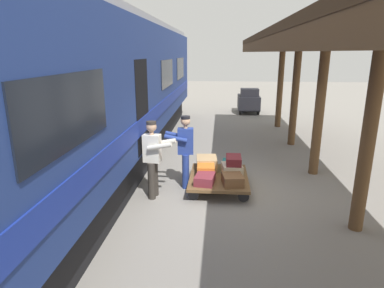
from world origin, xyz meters
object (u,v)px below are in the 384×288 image
at_px(suitcase_tan_vintage, 207,163).
at_px(suitcase_brown_leather, 233,180).
at_px(luggage_cart, 219,178).
at_px(suitcase_teal_softside, 231,166).
at_px(suitcase_cream_canvas, 232,170).
at_px(porter_by_door, 153,157).
at_px(porter_in_overalls, 185,149).
at_px(suitcase_orange_carryall, 206,170).
at_px(train_car, 76,101).
at_px(baggage_tug, 249,101).
at_px(suitcase_burgundy_valise, 205,179).
at_px(suitcase_maroon_trunk, 234,160).

bearing_deg(suitcase_tan_vintage, suitcase_brown_leather, 122.48).
relative_size(luggage_cart, suitcase_teal_softside, 2.84).
height_order(suitcase_brown_leather, suitcase_teal_softside, suitcase_brown_leather).
relative_size(suitcase_cream_canvas, suitcase_tan_vintage, 0.82).
bearing_deg(porter_by_door, luggage_cart, -156.91).
relative_size(suitcase_tan_vintage, porter_in_overalls, 0.35).
distance_m(suitcase_orange_carryall, suitcase_teal_softside, 0.77).
bearing_deg(train_car, porter_by_door, 167.79).
bearing_deg(suitcase_cream_canvas, suitcase_teal_softside, -90.00).
bearing_deg(porter_in_overalls, luggage_cart, 176.62).
distance_m(luggage_cart, suitcase_orange_carryall, 0.35).
distance_m(porter_in_overalls, porter_by_door, 0.89).
height_order(porter_in_overalls, baggage_tug, porter_in_overalls).
relative_size(suitcase_burgundy_valise, suitcase_teal_softside, 0.88).
xyz_separation_m(suitcase_brown_leather, suitcase_teal_softside, (0.00, -0.95, -0.01)).
distance_m(train_car, suitcase_cream_canvas, 3.85).
bearing_deg(suitcase_maroon_trunk, porter_by_door, 19.83).
bearing_deg(suitcase_cream_canvas, train_car, 3.53).
bearing_deg(luggage_cart, suitcase_orange_carryall, -0.00).
bearing_deg(porter_by_door, baggage_tug, -105.07).
height_order(porter_by_door, baggage_tug, porter_by_door).
distance_m(suitcase_burgundy_valise, suitcase_teal_softside, 1.13).
distance_m(suitcase_orange_carryall, baggage_tug, 10.36).
xyz_separation_m(suitcase_burgundy_valise, baggage_tug, (-1.80, -10.68, 0.22)).
height_order(suitcase_cream_canvas, suitcase_teal_softside, suitcase_cream_canvas).
height_order(suitcase_tan_vintage, baggage_tug, baggage_tug).
xyz_separation_m(suitcase_maroon_trunk, baggage_tug, (-1.17, -10.17, -0.07)).
relative_size(luggage_cart, baggage_tug, 1.01).
bearing_deg(suitcase_brown_leather, suitcase_maroon_trunk, -93.63).
relative_size(train_car, suitcase_maroon_trunk, 37.83).
xyz_separation_m(suitcase_orange_carryall, suitcase_tan_vintage, (0.00, -0.47, 0.02)).
bearing_deg(baggage_tug, suitcase_tan_vintage, 79.50).
bearing_deg(luggage_cart, porter_by_door, 23.09).
distance_m(suitcase_brown_leather, suitcase_tan_vintage, 1.13).
relative_size(suitcase_teal_softside, porter_in_overalls, 0.36).
bearing_deg(porter_by_door, porter_in_overalls, -133.30).
bearing_deg(luggage_cart, suitcase_burgundy_valise, 57.52).
bearing_deg(porter_in_overalls, suitcase_cream_canvas, 177.55).
xyz_separation_m(train_car, suitcase_orange_carryall, (-2.89, -0.22, -1.63)).
xyz_separation_m(suitcase_orange_carryall, suitcase_cream_canvas, (-0.60, 0.00, 0.02)).
relative_size(suitcase_maroon_trunk, porter_in_overalls, 0.31).
xyz_separation_m(train_car, porter_in_overalls, (-2.39, -0.26, -1.14)).
height_order(train_car, suitcase_brown_leather, train_car).
distance_m(suitcase_burgundy_valise, porter_in_overalls, 0.89).
xyz_separation_m(suitcase_brown_leather, baggage_tug, (-1.20, -10.68, 0.21)).
bearing_deg(suitcase_orange_carryall, suitcase_cream_canvas, 180.00).
bearing_deg(suitcase_orange_carryall, porter_in_overalls, -5.43).
bearing_deg(suitcase_orange_carryall, baggage_tug, -100.02).
xyz_separation_m(porter_in_overalls, porter_by_door, (0.61, 0.65, 0.00)).
height_order(suitcase_brown_leather, suitcase_maroon_trunk, suitcase_maroon_trunk).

